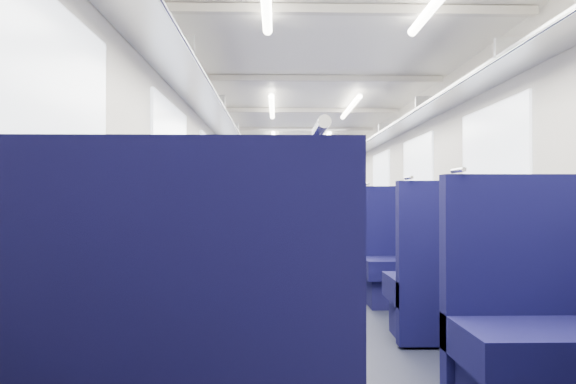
% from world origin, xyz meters
% --- Properties ---
extents(floor, '(2.80, 18.00, 0.01)m').
position_xyz_m(floor, '(0.00, 0.00, 0.00)').
color(floor, black).
rests_on(floor, ground).
extents(ceiling, '(2.80, 18.00, 0.01)m').
position_xyz_m(ceiling, '(0.00, 0.00, 2.35)').
color(ceiling, silver).
rests_on(ceiling, wall_left).
extents(wall_left, '(0.02, 18.00, 2.35)m').
position_xyz_m(wall_left, '(-1.40, 0.00, 1.18)').
color(wall_left, beige).
rests_on(wall_left, floor).
extents(dado_left, '(0.03, 17.90, 0.70)m').
position_xyz_m(dado_left, '(-1.39, 0.00, 0.35)').
color(dado_left, black).
rests_on(dado_left, floor).
extents(wall_right, '(0.02, 18.00, 2.35)m').
position_xyz_m(wall_right, '(1.40, 0.00, 1.18)').
color(wall_right, beige).
rests_on(wall_right, floor).
extents(dado_right, '(0.03, 17.90, 0.70)m').
position_xyz_m(dado_right, '(1.39, 0.00, 0.35)').
color(dado_right, black).
rests_on(dado_right, floor).
extents(wall_far, '(2.80, 0.02, 2.35)m').
position_xyz_m(wall_far, '(0.00, 9.00, 1.18)').
color(wall_far, beige).
rests_on(wall_far, floor).
extents(luggage_rack_left, '(0.36, 17.40, 0.18)m').
position_xyz_m(luggage_rack_left, '(-1.21, 0.00, 1.97)').
color(luggage_rack_left, '#B2B5BA').
rests_on(luggage_rack_left, wall_left).
extents(luggage_rack_right, '(0.36, 17.40, 0.18)m').
position_xyz_m(luggage_rack_right, '(1.21, 0.00, 1.97)').
color(luggage_rack_right, '#B2B5BA').
rests_on(luggage_rack_right, wall_right).
extents(windows, '(2.78, 15.60, 0.75)m').
position_xyz_m(windows, '(0.00, -0.46, 1.42)').
color(windows, white).
rests_on(windows, wall_left).
extents(ceiling_fittings, '(2.70, 16.06, 0.11)m').
position_xyz_m(ceiling_fittings, '(0.00, -0.26, 2.29)').
color(ceiling_fittings, beige).
rests_on(ceiling_fittings, ceiling).
extents(end_door, '(0.75, 0.06, 2.00)m').
position_xyz_m(end_door, '(0.00, 8.94, 1.00)').
color(end_door, black).
rests_on(end_door, floor).
extents(bulkhead, '(2.80, 0.10, 2.35)m').
position_xyz_m(bulkhead, '(-0.00, 2.76, 1.23)').
color(bulkhead, beige).
rests_on(bulkhead, floor).
extents(seat_2, '(1.02, 0.56, 1.14)m').
position_xyz_m(seat_2, '(-0.83, -7.17, 0.35)').
color(seat_2, '#0D0C3C').
rests_on(seat_2, floor).
extents(seat_3, '(1.02, 0.56, 1.14)m').
position_xyz_m(seat_3, '(0.83, -7.21, 0.35)').
color(seat_3, '#0D0C3C').
rests_on(seat_3, floor).
extents(seat_4, '(1.02, 0.56, 1.14)m').
position_xyz_m(seat_4, '(-0.83, -5.99, 0.35)').
color(seat_4, '#0D0C3C').
rests_on(seat_4, floor).
extents(seat_5, '(1.02, 0.56, 1.14)m').
position_xyz_m(seat_5, '(0.83, -6.02, 0.35)').
color(seat_5, '#0D0C3C').
rests_on(seat_5, floor).
extents(seat_6, '(1.02, 0.56, 1.14)m').
position_xyz_m(seat_6, '(-0.83, -4.75, 0.35)').
color(seat_6, '#0D0C3C').
rests_on(seat_6, floor).
extents(seat_7, '(1.02, 0.56, 1.14)m').
position_xyz_m(seat_7, '(0.83, -4.77, 0.35)').
color(seat_7, '#0D0C3C').
rests_on(seat_7, floor).
extents(seat_8, '(1.02, 0.56, 1.14)m').
position_xyz_m(seat_8, '(-0.83, -3.76, 0.35)').
color(seat_8, '#0D0C3C').
rests_on(seat_8, floor).
extents(seat_9, '(1.02, 0.56, 1.14)m').
position_xyz_m(seat_9, '(0.83, -3.63, 0.35)').
color(seat_9, '#0D0C3C').
rests_on(seat_9, floor).
extents(seat_10, '(1.02, 0.56, 1.14)m').
position_xyz_m(seat_10, '(-0.83, -2.62, 0.35)').
color(seat_10, '#0D0C3C').
rests_on(seat_10, floor).
extents(seat_11, '(1.02, 0.56, 1.14)m').
position_xyz_m(seat_11, '(0.83, -2.52, 0.35)').
color(seat_11, '#0D0C3C').
rests_on(seat_11, floor).
extents(seat_12, '(1.02, 0.56, 1.14)m').
position_xyz_m(seat_12, '(-0.83, -1.28, 0.35)').
color(seat_12, '#0D0C3C').
rests_on(seat_12, floor).
extents(seat_13, '(1.02, 0.56, 1.14)m').
position_xyz_m(seat_13, '(0.83, -1.27, 0.35)').
color(seat_13, '#0D0C3C').
rests_on(seat_13, floor).
extents(seat_14, '(1.02, 0.56, 1.14)m').
position_xyz_m(seat_14, '(-0.83, -0.20, 0.35)').
color(seat_14, '#0D0C3C').
rests_on(seat_14, floor).
extents(seat_15, '(1.02, 0.56, 1.14)m').
position_xyz_m(seat_15, '(0.83, -0.16, 0.35)').
color(seat_15, '#0D0C3C').
rests_on(seat_15, floor).
extents(seat_16, '(1.02, 0.56, 1.14)m').
position_xyz_m(seat_16, '(-0.83, 0.90, 0.35)').
color(seat_16, '#0D0C3C').
rests_on(seat_16, floor).
extents(seat_17, '(1.02, 0.56, 1.14)m').
position_xyz_m(seat_17, '(0.83, 1.01, 0.35)').
color(seat_17, '#0D0C3C').
rests_on(seat_17, floor).
extents(seat_18, '(1.02, 0.56, 1.14)m').
position_xyz_m(seat_18, '(-0.83, 2.08, 0.35)').
color(seat_18, '#0D0C3C').
rests_on(seat_18, floor).
extents(seat_19, '(1.02, 0.56, 1.14)m').
position_xyz_m(seat_19, '(0.83, 2.19, 0.35)').
color(seat_19, '#0D0C3C').
rests_on(seat_19, floor).
extents(seat_20, '(1.02, 0.56, 1.14)m').
position_xyz_m(seat_20, '(-0.83, 4.04, 0.35)').
color(seat_20, '#0D0C3C').
rests_on(seat_20, floor).
extents(seat_21, '(1.02, 0.56, 1.14)m').
position_xyz_m(seat_21, '(0.83, 4.12, 0.35)').
color(seat_21, '#0D0C3C').
rests_on(seat_21, floor).
extents(seat_22, '(1.02, 0.56, 1.14)m').
position_xyz_m(seat_22, '(-0.83, 5.20, 0.35)').
color(seat_22, '#0D0C3C').
rests_on(seat_22, floor).
extents(seat_23, '(1.02, 0.56, 1.14)m').
position_xyz_m(seat_23, '(0.83, 5.31, 0.35)').
color(seat_23, '#0D0C3C').
rests_on(seat_23, floor).
extents(seat_24, '(1.02, 0.56, 1.14)m').
position_xyz_m(seat_24, '(-0.83, 6.41, 0.35)').
color(seat_24, '#0D0C3C').
rests_on(seat_24, floor).
extents(seat_25, '(1.02, 0.56, 1.14)m').
position_xyz_m(seat_25, '(0.83, 6.49, 0.35)').
color(seat_25, '#0D0C3C').
rests_on(seat_25, floor).
extents(seat_26, '(1.02, 0.56, 1.14)m').
position_xyz_m(seat_26, '(-0.83, 7.59, 0.35)').
color(seat_26, '#0D0C3C').
rests_on(seat_26, floor).
extents(seat_27, '(1.02, 0.56, 1.14)m').
position_xyz_m(seat_27, '(0.83, 7.60, 0.35)').
color(seat_27, '#0D0C3C').
rests_on(seat_27, floor).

